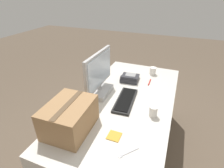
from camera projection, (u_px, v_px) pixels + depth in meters
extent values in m
plane|color=brown|center=(123.00, 150.00, 2.09)|extent=(12.00, 12.00, 0.00)
cube|color=beige|center=(125.00, 127.00, 1.91)|extent=(1.80, 0.90, 0.74)
cube|color=#B7B7B7|center=(99.00, 91.00, 1.82)|extent=(0.29, 0.21, 0.05)
cylinder|color=#B2B2B2|center=(99.00, 87.00, 1.80)|extent=(0.04, 0.04, 0.04)
cube|color=#B2B2B2|center=(99.00, 70.00, 1.70)|extent=(0.53, 0.03, 0.35)
cube|color=silver|center=(100.00, 70.00, 1.70)|extent=(0.48, 0.01, 0.30)
cube|color=black|center=(125.00, 100.00, 1.70)|extent=(0.45, 0.19, 0.02)
cube|color=black|center=(125.00, 99.00, 1.69)|extent=(0.41, 0.16, 0.01)
cube|color=#2D2D33|center=(130.00, 78.00, 2.07)|extent=(0.22, 0.22, 0.05)
cube|color=#2D2D33|center=(129.00, 78.00, 1.99)|extent=(0.06, 0.19, 0.03)
cube|color=gray|center=(131.00, 75.00, 2.09)|extent=(0.12, 0.13, 0.01)
cylinder|color=white|center=(153.00, 112.00, 1.49)|extent=(0.07, 0.07, 0.09)
cylinder|color=white|center=(154.00, 107.00, 1.47)|extent=(0.07, 0.07, 0.01)
cylinder|color=white|center=(153.00, 71.00, 2.21)|extent=(0.08, 0.08, 0.09)
cylinder|color=white|center=(153.00, 68.00, 2.18)|extent=(0.09, 0.09, 0.01)
cube|color=#B2B2B7|center=(131.00, 152.00, 1.18)|extent=(0.11, 0.09, 0.00)
ellipsoid|color=#B2B2B7|center=(121.00, 156.00, 1.15)|extent=(0.04, 0.04, 0.00)
cube|color=#9E754C|center=(70.00, 117.00, 1.32)|extent=(0.41, 0.32, 0.23)
cube|color=brown|center=(68.00, 104.00, 1.26)|extent=(0.39, 0.06, 0.00)
cylinder|color=red|center=(150.00, 82.00, 2.03)|extent=(0.15, 0.01, 0.01)
cube|color=gold|center=(114.00, 136.00, 1.30)|extent=(0.10, 0.10, 0.01)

